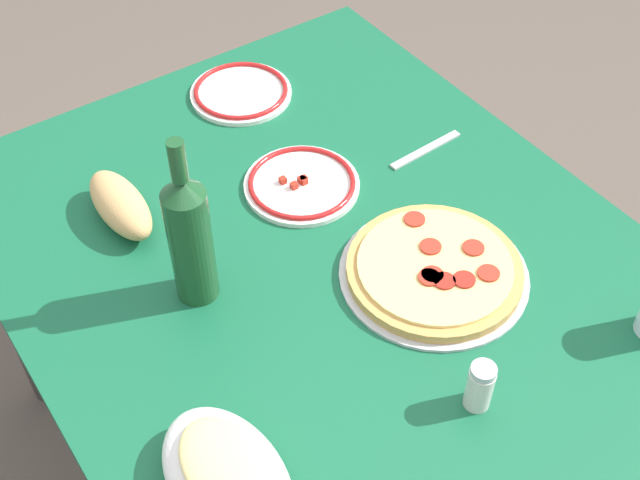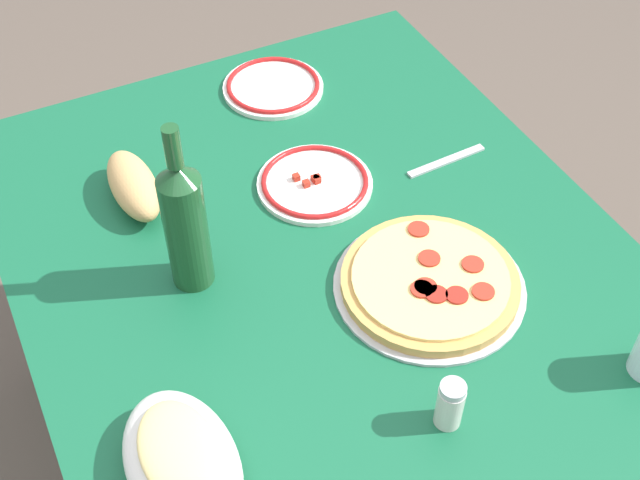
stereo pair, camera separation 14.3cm
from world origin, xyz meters
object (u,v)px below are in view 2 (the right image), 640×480
(wine_bottle, at_px, (185,222))
(side_plate_near, at_px, (273,86))
(side_plate_far, at_px, (315,183))
(baked_pasta_dish, at_px, (182,460))
(bread_loaf, at_px, (133,185))
(pepperoni_pizza, at_px, (430,282))
(spice_shaker, at_px, (450,404))
(dining_table, at_px, (320,294))

(wine_bottle, relative_size, side_plate_near, 1.51)
(side_plate_near, xyz_separation_m, side_plate_far, (-0.31, 0.05, 0.00))
(baked_pasta_dish, height_order, bread_loaf, baked_pasta_dish)
(side_plate_near, relative_size, bread_loaf, 1.11)
(pepperoni_pizza, height_order, baked_pasta_dish, baked_pasta_dish)
(baked_pasta_dish, bearing_deg, wine_bottle, -22.52)
(spice_shaker, bearing_deg, dining_table, 2.54)
(wine_bottle, xyz_separation_m, bread_loaf, (0.22, 0.03, -0.09))
(pepperoni_pizza, bearing_deg, baked_pasta_dish, 106.15)
(baked_pasta_dish, relative_size, spice_shaker, 2.76)
(dining_table, xyz_separation_m, side_plate_far, (0.15, -0.07, 0.12))
(dining_table, bearing_deg, wine_bottle, 78.76)
(side_plate_near, distance_m, spice_shaker, 0.85)
(side_plate_near, xyz_separation_m, spice_shaker, (-0.84, 0.10, 0.03))
(baked_pasta_dish, xyz_separation_m, side_plate_far, (0.45, -0.42, -0.03))
(side_plate_far, bearing_deg, wine_bottle, 111.65)
(dining_table, bearing_deg, baked_pasta_dish, 129.58)
(pepperoni_pizza, distance_m, baked_pasta_dish, 0.50)
(side_plate_near, relative_size, side_plate_far, 0.98)
(dining_table, height_order, spice_shaker, spice_shaker)
(side_plate_near, bearing_deg, baked_pasta_dish, 147.88)
(side_plate_far, distance_m, spice_shaker, 0.54)
(baked_pasta_dish, bearing_deg, pepperoni_pizza, -73.85)
(pepperoni_pizza, relative_size, baked_pasta_dish, 1.33)
(bread_loaf, distance_m, spice_shaker, 0.70)
(baked_pasta_dish, height_order, side_plate_far, baked_pasta_dish)
(side_plate_far, bearing_deg, bread_loaf, 70.07)
(wine_bottle, height_order, side_plate_near, wine_bottle)
(wine_bottle, relative_size, spice_shaker, 3.66)
(spice_shaker, bearing_deg, wine_bottle, 28.72)
(baked_pasta_dish, xyz_separation_m, side_plate_near, (0.75, -0.47, -0.03))
(pepperoni_pizza, bearing_deg, spice_shaker, 154.24)
(baked_pasta_dish, distance_m, side_plate_near, 0.89)
(pepperoni_pizza, xyz_separation_m, wine_bottle, (0.20, 0.34, 0.12))
(dining_table, distance_m, side_plate_far, 0.21)
(wine_bottle, height_order, spice_shaker, wine_bottle)
(pepperoni_pizza, distance_m, side_plate_far, 0.31)
(side_plate_far, bearing_deg, dining_table, 156.92)
(side_plate_near, bearing_deg, dining_table, 165.52)
(dining_table, bearing_deg, spice_shaker, -177.46)
(pepperoni_pizza, bearing_deg, wine_bottle, 60.09)
(pepperoni_pizza, relative_size, side_plate_near, 1.51)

